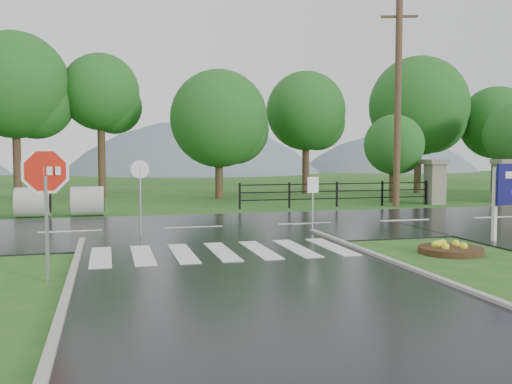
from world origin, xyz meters
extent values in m
plane|color=#285A1E|center=(0.00, 0.00, 0.00)|extent=(120.00, 120.00, 0.00)
cube|color=black|center=(0.00, 10.00, 0.00)|extent=(90.00, 8.00, 0.04)
cube|color=silver|center=(-3.00, 5.00, 0.06)|extent=(0.50, 2.80, 0.02)
cube|color=silver|center=(-2.00, 5.00, 0.06)|extent=(0.50, 2.80, 0.02)
cube|color=silver|center=(-1.00, 5.00, 0.06)|extent=(0.50, 2.80, 0.02)
cube|color=silver|center=(0.00, 5.00, 0.06)|extent=(0.50, 2.80, 0.02)
cube|color=silver|center=(1.00, 5.00, 0.06)|extent=(0.50, 2.80, 0.02)
cube|color=silver|center=(2.00, 5.00, 0.06)|extent=(0.50, 2.80, 0.02)
cube|color=silver|center=(3.00, 5.00, 0.06)|extent=(0.50, 2.80, 0.02)
cube|color=gray|center=(13.00, 16.00, 1.00)|extent=(0.80, 0.80, 2.00)
cube|color=#6B6659|center=(13.00, 16.00, 2.12)|extent=(1.00, 1.00, 0.24)
cube|color=gray|center=(17.00, 16.00, 1.00)|extent=(0.80, 0.80, 2.00)
cube|color=#6B6659|center=(17.00, 16.00, 2.12)|extent=(1.00, 1.00, 0.24)
cube|color=black|center=(7.75, 16.00, 0.40)|extent=(9.50, 0.05, 0.05)
cube|color=black|center=(7.75, 16.00, 0.75)|extent=(9.50, 0.05, 0.05)
cube|color=black|center=(7.75, 16.00, 1.10)|extent=(9.50, 0.05, 0.05)
cube|color=black|center=(3.00, 16.00, 0.60)|extent=(0.08, 0.08, 1.20)
cube|color=black|center=(12.50, 16.00, 0.60)|extent=(0.08, 0.08, 1.20)
cube|color=black|center=(17.50, 16.00, 0.60)|extent=(0.08, 0.08, 1.20)
sphere|color=slate|center=(8.00, 65.00, -17.28)|extent=(48.00, 48.00, 48.00)
sphere|color=slate|center=(36.00, 65.00, -12.96)|extent=(36.00, 36.00, 36.00)
cylinder|color=#9E9B93|center=(-5.72, 15.00, 0.60)|extent=(1.30, 1.20, 1.20)
cylinder|color=#9E9B93|center=(-3.62, 15.00, 0.60)|extent=(1.30, 1.20, 1.20)
cube|color=#939399|center=(-4.00, 2.80, 1.06)|extent=(0.06, 0.06, 2.12)
cylinder|color=white|center=(-4.00, 2.81, 2.23)|extent=(1.25, 0.26, 1.28)
cylinder|color=red|center=(-4.00, 2.80, 2.23)|extent=(1.09, 0.24, 1.11)
cube|color=silver|center=(7.96, 4.85, 1.08)|extent=(0.12, 0.12, 2.17)
cylinder|color=#332111|center=(5.70, 3.57, 0.08)|extent=(1.62, 1.62, 0.16)
cube|color=#939399|center=(3.42, 7.61, 0.86)|extent=(0.04, 0.04, 1.71)
cube|color=white|center=(3.42, 7.59, 1.58)|extent=(0.40, 0.12, 0.50)
cylinder|color=#939399|center=(-1.86, 8.32, 1.10)|extent=(0.07, 0.07, 2.20)
cylinder|color=white|center=(-1.86, 8.30, 2.09)|extent=(0.55, 0.05, 0.55)
cylinder|color=#473523|center=(10.61, 15.50, 4.86)|extent=(0.32, 0.32, 9.73)
cube|color=brown|center=(10.61, 15.50, 8.97)|extent=(1.67, 0.66, 0.11)
cylinder|color=#3D2B1C|center=(11.52, 17.50, 1.25)|extent=(0.41, 0.41, 2.50)
sphere|color=#1A561B|center=(11.52, 17.50, 3.00)|extent=(3.09, 3.09, 3.09)
camera|label=1|loc=(-2.80, -9.20, 2.60)|focal=40.00mm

